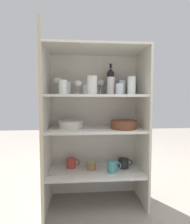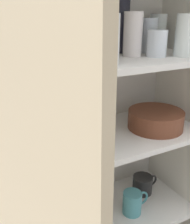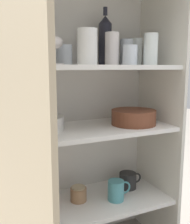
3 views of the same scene
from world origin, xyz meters
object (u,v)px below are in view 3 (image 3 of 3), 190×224
Objects in this scene: plate_stack_white at (40,123)px; storage_jar at (78,194)px; wine_bottle at (105,40)px; mixing_bowl_large at (134,117)px; coffee_mug_primary at (116,190)px.

plate_stack_white is 0.41m from storage_jar.
wine_bottle is 0.40m from mixing_bowl_large.
wine_bottle is 2.30× the size of coffee_mug_primary.
plate_stack_white is at bearing -169.46° from wine_bottle.
coffee_mug_primary is (0.35, -0.08, -0.35)m from plate_stack_white.
plate_stack_white is 0.50m from coffee_mug_primary.
wine_bottle reaches higher than plate_stack_white.
wine_bottle is 0.77m from storage_jar.
coffee_mug_primary is at bearing -92.89° from wine_bottle.
mixing_bowl_large is at bearing 8.68° from coffee_mug_primary.
mixing_bowl_large reaches higher than storage_jar.
wine_bottle reaches higher than storage_jar.
wine_bottle reaches higher than coffee_mug_primary.
mixing_bowl_large reaches higher than plate_stack_white.
wine_bottle is at bearing 87.11° from coffee_mug_primary.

